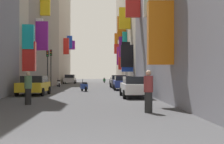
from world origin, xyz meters
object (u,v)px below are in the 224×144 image
parked_car_grey (118,81)px  scooter_blue (84,86)px  scooter_white (58,83)px  parked_car_silver (70,79)px  parked_car_blue (123,83)px  scooter_green (104,80)px  traffic_light_near_corner (51,62)px  scooter_silver (112,81)px  pedestrian_crossing (148,91)px  parked_car_white (135,86)px  scooter_black (112,82)px  traffic_light_far_corner (48,62)px  pedestrian_near_left (28,88)px  parked_car_yellow (34,85)px

parked_car_grey → scooter_blue: bearing=-114.6°
scooter_white → parked_car_silver: bearing=89.1°
parked_car_blue → scooter_green: bearing=93.2°
scooter_white → traffic_light_near_corner: (-0.68, -1.70, 2.65)m
parked_car_grey → scooter_silver: parked_car_grey is taller
scooter_silver → pedestrian_crossing: 40.11m
parked_car_grey → parked_car_silver: bearing=116.0°
parked_car_silver → parked_car_white: parked_car_silver is taller
scooter_blue → scooter_silver: bearing=81.8°
scooter_silver → traffic_light_near_corner: (-8.11, -15.93, 2.65)m
scooter_black → traffic_light_far_corner: (-7.65, -6.54, 2.49)m
parked_car_grey → parked_car_white: (0.13, -15.23, -0.02)m
scooter_silver → pedestrian_crossing: pedestrian_crossing is taller
parked_car_white → traffic_light_far_corner: bearing=121.3°
scooter_silver → pedestrian_near_left: 37.10m
scooter_silver → parked_car_white: bearing=-89.6°
pedestrian_crossing → traffic_light_near_corner: bearing=108.2°
parked_car_grey → parked_car_yellow: bearing=-119.7°
scooter_black → scooter_silver: same height
scooter_green → scooter_blue: (-2.33, -28.23, -0.00)m
parked_car_white → scooter_black: bearing=92.0°
scooter_white → traffic_light_far_corner: size_ratio=0.42×
scooter_green → scooter_silver: 3.61m
parked_car_silver → pedestrian_crossing: 39.09m
parked_car_white → scooter_green: bearing=92.4°
parked_car_grey → pedestrian_near_left: 20.77m
parked_car_yellow → scooter_blue: parked_car_yellow is taller
scooter_green → pedestrian_crossing: size_ratio=1.05×
parked_car_silver → scooter_silver: parked_car_silver is taller
scooter_black → scooter_blue: size_ratio=1.05×
scooter_green → pedestrian_near_left: pedestrian_near_left is taller
parked_car_yellow → pedestrian_near_left: 7.28m
parked_car_yellow → traffic_light_near_corner: 13.78m
parked_car_white → scooter_blue: size_ratio=2.57×
parked_car_white → pedestrian_near_left: size_ratio=2.61×
parked_car_yellow → scooter_black: size_ratio=2.21×
scooter_white → traffic_light_near_corner: traffic_light_near_corner is taller
traffic_light_near_corner → traffic_light_far_corner: bearing=-89.9°
scooter_green → parked_car_silver: bearing=-139.8°
parked_car_silver → scooter_blue: size_ratio=2.26×
traffic_light_far_corner → scooter_black: bearing=40.6°
pedestrian_crossing → traffic_light_near_corner: size_ratio=0.38×
scooter_green → scooter_blue: same height
parked_car_yellow → scooter_black: (6.69, 17.76, -0.31)m
parked_car_blue → parked_car_white: parked_car_white is taller
parked_car_white → scooter_black: size_ratio=2.44×
scooter_silver → pedestrian_near_left: size_ratio=1.10×
parked_car_grey → scooter_green: (-1.38, 20.12, -0.32)m
parked_car_blue → parked_car_white: size_ratio=0.88×
parked_car_grey → parked_car_white: size_ratio=0.89×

